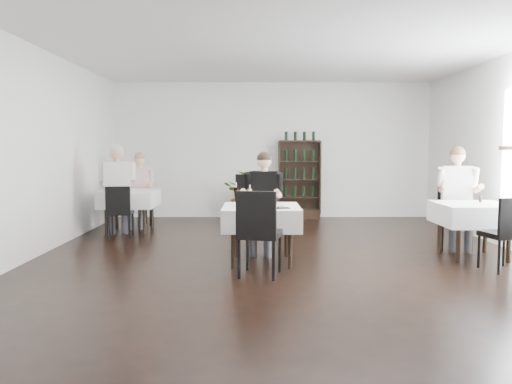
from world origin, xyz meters
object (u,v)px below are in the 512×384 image
main_table (261,217)px  diner_main (263,194)px  wine_shelf (299,180)px  potted_tree (247,195)px

main_table → diner_main: 0.67m
wine_shelf → potted_tree: 1.21m
main_table → potted_tree: bearing=93.4°
potted_tree → main_table: bearing=-86.6°
wine_shelf → diner_main: (-0.86, -3.69, 0.02)m
potted_tree → diner_main: size_ratio=0.71×
diner_main → potted_tree: bearing=94.7°
wine_shelf → main_table: wine_shelf is taller
main_table → potted_tree: (-0.24, 4.09, -0.09)m
main_table → wine_shelf: bearing=78.2°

